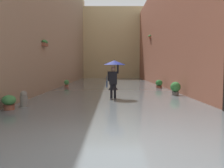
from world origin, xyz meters
TOP-DOWN VIEW (x-y plane):
  - ground_plane at (0.00, -14.44)m, footprint 72.18×72.18m
  - flood_water at (0.00, -14.44)m, footprint 8.85×34.87m
  - building_facade_left at (-4.92, -14.43)m, footprint 2.04×32.87m
  - building_facade_right at (4.92, -14.43)m, footprint 2.04×32.87m
  - building_facade_far at (0.00, -29.77)m, footprint 11.65×1.80m
  - person_wading at (-0.13, -6.86)m, footprint 1.10×1.10m
  - potted_plant_near_right at (3.50, -13.60)m, footprint 0.39×0.39m
  - potted_plant_far_left at (-3.55, -12.73)m, footprint 0.51×0.51m
  - potted_plant_mid_left at (-3.55, -8.22)m, footprint 0.55×0.55m
  - potted_plant_far_right at (3.71, -3.81)m, footprint 0.49×0.49m
  - mooring_bollard at (3.41, -4.46)m, footprint 0.30×0.30m

SIDE VIEW (x-z plane):
  - ground_plane at x=0.00m, z-range 0.00..0.00m
  - flood_water at x=0.00m, z-range 0.00..0.15m
  - mooring_bollard at x=3.41m, z-range 0.00..0.78m
  - potted_plant_far_right at x=3.71m, z-range 0.04..0.73m
  - potted_plant_near_right at x=3.50m, z-range 0.04..0.76m
  - potted_plant_far_left at x=-3.55m, z-range 0.03..0.79m
  - potted_plant_mid_left at x=-3.55m, z-range 0.07..0.97m
  - person_wading at x=-0.13m, z-range 0.47..2.58m
  - building_facade_left at x=-4.92m, z-range 0.00..9.35m
  - building_facade_far at x=0.00m, z-range 0.00..10.29m
  - building_facade_right at x=4.92m, z-range 0.00..11.42m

